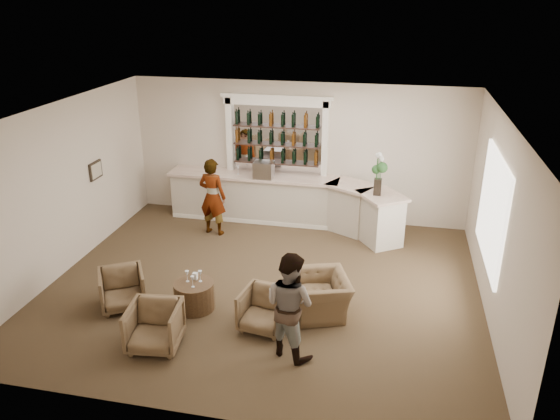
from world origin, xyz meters
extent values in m
plane|color=#4E3D27|center=(0.00, 0.00, 0.00)|extent=(8.00, 8.00, 0.00)
cube|color=beige|center=(0.00, 3.50, 1.65)|extent=(8.00, 0.04, 3.30)
cube|color=beige|center=(-4.00, 0.00, 1.65)|extent=(0.04, 7.00, 3.30)
cube|color=beige|center=(4.00, 0.00, 1.65)|extent=(0.04, 7.00, 3.30)
cube|color=white|center=(0.00, 0.00, 3.30)|extent=(8.00, 7.00, 0.04)
cube|color=white|center=(3.97, 0.50, 1.70)|extent=(0.05, 2.40, 1.90)
cube|color=black|center=(-3.97, 1.20, 1.65)|extent=(0.04, 0.46, 0.38)
cube|color=#BFB298|center=(-3.94, 1.20, 1.65)|extent=(0.01, 0.38, 0.30)
cube|color=silver|center=(-1.00, 3.15, 0.54)|extent=(4.00, 0.70, 1.08)
cube|color=beige|center=(-1.00, 3.13, 1.11)|extent=(4.10, 0.82, 0.06)
cube|color=silver|center=(1.35, 2.92, 0.54)|extent=(1.12, 1.04, 1.08)
cube|color=beige|center=(1.35, 2.90, 1.11)|extent=(1.27, 1.19, 0.06)
cube|color=silver|center=(2.05, 2.40, 0.54)|extent=(1.08, 1.14, 1.08)
cube|color=beige|center=(2.05, 2.38, 1.11)|extent=(1.24, 1.29, 0.06)
cube|color=white|center=(-1.00, 2.82, 0.05)|extent=(4.00, 0.06, 0.10)
cube|color=white|center=(-0.50, 3.48, 1.95)|extent=(2.15, 0.02, 1.65)
cube|color=white|center=(-1.65, 3.42, 1.45)|extent=(0.14, 0.16, 2.90)
cube|color=white|center=(0.65, 3.42, 1.45)|extent=(0.14, 0.16, 2.90)
cube|color=white|center=(-0.50, 3.42, 2.84)|extent=(2.52, 0.16, 0.18)
cube|color=white|center=(-0.50, 3.42, 2.96)|extent=(2.64, 0.20, 0.08)
cube|color=#311F18|center=(-0.50, 3.37, 1.38)|extent=(2.05, 0.20, 0.03)
cube|color=#311F18|center=(-0.50, 3.37, 1.82)|extent=(2.05, 0.20, 0.03)
cube|color=#311F18|center=(-0.50, 3.37, 2.26)|extent=(2.05, 0.20, 0.03)
cylinder|color=brown|center=(-1.00, -1.02, 0.25)|extent=(0.71, 0.71, 0.50)
imported|color=gray|center=(-1.69, 2.11, 0.89)|extent=(0.72, 0.54, 1.78)
imported|color=gray|center=(0.88, -1.91, 0.85)|extent=(1.04, 0.97, 1.71)
imported|color=brown|center=(-2.26, -1.24, 0.35)|extent=(1.04, 1.05, 0.70)
imported|color=brown|center=(-1.21, -2.21, 0.37)|extent=(0.88, 0.90, 0.73)
imported|color=brown|center=(0.34, -1.35, 0.34)|extent=(0.84, 0.86, 0.69)
imported|color=brown|center=(1.19, -0.68, 0.34)|extent=(1.22, 1.30, 0.68)
cube|color=silver|center=(-0.70, 2.93, 1.34)|extent=(0.45, 0.38, 0.40)
cube|color=black|center=(1.94, 2.35, 1.32)|extent=(0.16, 0.16, 0.36)
cube|color=white|center=(-1.02, -0.88, 0.56)|extent=(0.08, 0.08, 0.12)
camera|label=1|loc=(2.22, -8.81, 5.24)|focal=35.00mm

